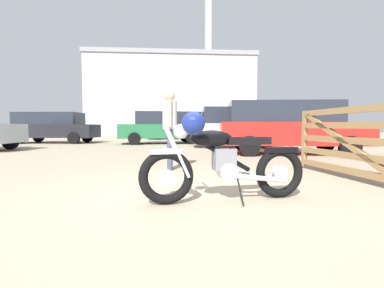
{
  "coord_description": "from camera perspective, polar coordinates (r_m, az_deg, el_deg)",
  "views": [
    {
      "loc": [
        -0.48,
        -3.6,
        0.89
      ],
      "look_at": [
        0.12,
        0.84,
        0.62
      ],
      "focal_mm": 25.72,
      "sensor_mm": 36.0,
      "label": 1
    }
  ],
  "objects": [
    {
      "name": "red_hatchback_near",
      "position": [
        17.64,
        -26.89,
        3.24
      ],
      "size": [
        4.93,
        2.55,
        1.74
      ],
      "rotation": [
        0.0,
        0.0,
        -0.17
      ],
      "color": "black",
      "rests_on": "ground_plane"
    },
    {
      "name": "industrial_building",
      "position": [
        38.54,
        -4.2,
        9.71
      ],
      "size": [
        21.49,
        12.57,
        20.39
      ],
      "rotation": [
        0.0,
        0.0,
        -0.06
      ],
      "color": "#9EA0A8",
      "rests_on": "ground_plane"
    },
    {
      "name": "white_estate_far",
      "position": [
        15.25,
        -5.84,
        3.62
      ],
      "size": [
        4.82,
        2.25,
        1.74
      ],
      "rotation": [
        0.0,
        0.0,
        3.22
      ],
      "color": "black",
      "rests_on": "ground_plane"
    },
    {
      "name": "blue_hatchback_right",
      "position": [
        9.77,
        19.21,
        3.55
      ],
      "size": [
        4.95,
        2.64,
        1.74
      ],
      "rotation": [
        0.0,
        0.0,
        -0.2
      ],
      "color": "black",
      "rests_on": "ground_plane"
    },
    {
      "name": "dark_sedan_left",
      "position": [
        12.6,
        8.51,
        3.53
      ],
      "size": [
        4.05,
        2.14,
        1.78
      ],
      "rotation": [
        0.0,
        0.0,
        -0.11
      ],
      "color": "black",
      "rests_on": "ground_plane"
    },
    {
      "name": "ground_plane",
      "position": [
        3.74,
        -0.06,
        -10.34
      ],
      "size": [
        80.0,
        80.0,
        0.0
      ],
      "primitive_type": "plane",
      "color": "gray"
    },
    {
      "name": "timber_gate",
      "position": [
        5.29,
        30.87,
        0.93
      ],
      "size": [
        0.23,
        2.54,
        1.6
      ],
      "rotation": [
        0.0,
        0.0,
        1.61
      ],
      "color": "olive",
      "rests_on": "ground_plane"
    },
    {
      "name": "pale_sedan_back",
      "position": [
        21.24,
        -4.45,
        3.51
      ],
      "size": [
        4.11,
        2.28,
        1.78
      ],
      "rotation": [
        0.0,
        0.0,
        0.16
      ],
      "color": "black",
      "rests_on": "ground_plane"
    },
    {
      "name": "vintage_motorcycle",
      "position": [
        3.31,
        6.25,
        -3.52
      ],
      "size": [
        2.08,
        0.73,
        1.07
      ],
      "rotation": [
        0.0,
        0.0,
        3.22
      ],
      "color": "black",
      "rests_on": "ground_plane"
    },
    {
      "name": "bystander",
      "position": [
        5.79,
        -4.63,
        4.7
      ],
      "size": [
        0.3,
        0.46,
        1.66
      ],
      "rotation": [
        0.0,
        0.0,
        3.09
      ],
      "color": "#383D51",
      "rests_on": "ground_plane"
    }
  ]
}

